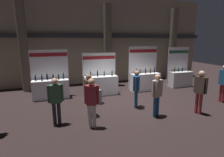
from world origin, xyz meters
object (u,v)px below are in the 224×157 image
Objects in this scene: exhibitor_booth_3 at (180,77)px; visitor_2 at (136,86)px; exhibitor_booth_2 at (145,80)px; exhibitor_booth_1 at (101,84)px; exhibitor_booth_0 at (51,87)px; visitor_5 at (56,98)px; visitor_6 at (200,89)px; visitor_1 at (224,80)px; visitor_4 at (89,91)px; visitor_7 at (157,92)px; visitor_0 at (92,99)px; trash_bin at (98,96)px.

exhibitor_booth_3 is 1.50× the size of visitor_2.
exhibitor_booth_3 is (2.55, 0.09, -0.03)m from exhibitor_booth_2.
exhibitor_booth_0 is at bearing 176.72° from exhibitor_booth_1.
visitor_5 is 0.95× the size of visitor_6.
visitor_1 is 2.21m from visitor_6.
visitor_5 is at bearing -157.62° from exhibitor_booth_3.
exhibitor_booth_0 is 3.07m from visitor_4.
visitor_5 is at bearing -29.39° from visitor_7.
exhibitor_booth_2 is at bearing -136.51° from visitor_1.
visitor_1 is at bearing -67.50° from visitor_2.
visitor_1 is 1.08× the size of visitor_5.
visitor_2 is 0.98× the size of visitor_5.
exhibitor_booth_3 reaches higher than visitor_2.
exhibitor_booth_0 is 0.95× the size of exhibitor_booth_2.
visitor_4 is at bearing -113.74° from exhibitor_booth_1.
visitor_0 is at bearing -149.97° from exhibitor_booth_3.
visitor_0 is at bearing 67.69° from visitor_6.
exhibitor_booth_0 is 1.45× the size of visitor_5.
exhibitor_booth_1 is (2.56, -0.15, -0.00)m from exhibitor_booth_0.
visitor_0 is 1.04× the size of visitor_2.
visitor_5 is (-7.54, -3.11, 0.38)m from exhibitor_booth_3.
trash_bin is (-0.48, -1.31, -0.26)m from exhibitor_booth_1.
visitor_4 is at bearing 127.68° from visitor_2.
visitor_1 reaches higher than visitor_6.
exhibitor_booth_3 is at bearing 15.02° from visitor_5.
visitor_1 is at bearing -90.55° from visitor_6.
exhibitor_booth_0 is 1.47× the size of visitor_4.
exhibitor_booth_0 is at bearing -107.98° from visitor_1.
exhibitor_booth_1 reaches higher than visitor_7.
visitor_5 reaches higher than visitor_2.
visitor_6 is at bearing -92.77° from visitor_2.
trash_bin is 2.57m from visitor_5.
visitor_4 reaches higher than visitor_2.
exhibitor_booth_2 is 5.84m from visitor_5.
exhibitor_booth_0 is 7.76m from exhibitor_booth_3.
visitor_2 is (-4.14, 0.65, -0.10)m from visitor_1.
visitor_5 is at bearing -82.58° from visitor_4.
exhibitor_booth_2 is 3.84× the size of trash_bin.
trash_bin is at bearing -102.38° from visitor_1.
exhibitor_booth_1 is at bearing -178.45° from exhibitor_booth_3.
visitor_5 is (-7.47, -0.01, -0.09)m from visitor_1.
exhibitor_booth_1 is at bearing -178.94° from exhibitor_booth_2.
trash_bin is 0.37× the size of visitor_1.
exhibitor_booth_2 is at bearing -133.49° from visitor_7.
visitor_1 is 3.86m from visitor_7.
visitor_6 is at bearing -66.10° from visitor_1.
exhibitor_booth_3 is at bearing 14.31° from trash_bin.
visitor_6 is at bearing -83.95° from exhibitor_booth_2.
visitor_7 is at bearing -79.07° from visitor_1.
visitor_1 reaches higher than trash_bin.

